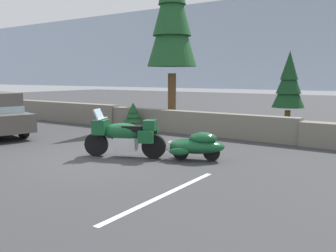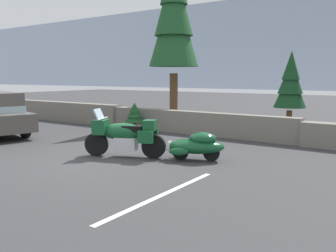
# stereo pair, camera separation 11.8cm
# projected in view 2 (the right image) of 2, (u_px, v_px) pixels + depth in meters

# --- Properties ---
(ground_plane) EXTENTS (80.00, 80.00, 0.00)m
(ground_plane) POSITION_uv_depth(u_px,v_px,m) (99.00, 159.00, 9.88)
(ground_plane) COLOR #38383A
(stone_guard_wall) EXTENTS (24.00, 0.60, 0.96)m
(stone_guard_wall) POSITION_uv_depth(u_px,v_px,m) (189.00, 123.00, 14.18)
(stone_guard_wall) COLOR slate
(stone_guard_wall) RESTS_ON ground
(touring_motorcycle) EXTENTS (2.18, 1.27, 1.33)m
(touring_motorcycle) POSITION_uv_depth(u_px,v_px,m) (124.00, 135.00, 10.00)
(touring_motorcycle) COLOR black
(touring_motorcycle) RESTS_ON ground
(car_shaped_trailer) EXTENTS (2.17, 1.23, 0.76)m
(car_shaped_trailer) POSITION_uv_depth(u_px,v_px,m) (196.00, 145.00, 9.64)
(car_shaped_trailer) COLOR black
(car_shaped_trailer) RESTS_ON ground
(pine_tree_tall) EXTENTS (2.25, 2.25, 8.19)m
(pine_tree_tall) POSITION_uv_depth(u_px,v_px,m) (174.00, 11.00, 16.19)
(pine_tree_tall) COLOR brown
(pine_tree_tall) RESTS_ON ground
(pine_tree_secondary) EXTENTS (1.22, 1.22, 3.19)m
(pine_tree_secondary) POSITION_uv_depth(u_px,v_px,m) (291.00, 82.00, 13.82)
(pine_tree_secondary) COLOR brown
(pine_tree_secondary) RESTS_ON ground
(pine_sapling_near) EXTENTS (0.80, 0.80, 1.17)m
(pine_sapling_near) POSITION_uv_depth(u_px,v_px,m) (135.00, 113.00, 14.85)
(pine_sapling_near) COLOR brown
(pine_sapling_near) RESTS_ON ground
(parking_stripe_marker) EXTENTS (0.12, 3.60, 0.01)m
(parking_stripe_marker) POSITION_uv_depth(u_px,v_px,m) (163.00, 195.00, 6.85)
(parking_stripe_marker) COLOR silver
(parking_stripe_marker) RESTS_ON ground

